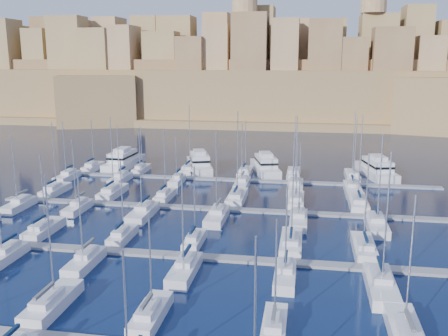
% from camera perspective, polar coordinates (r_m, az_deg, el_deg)
% --- Properties ---
extents(ground, '(600.00, 600.00, 0.00)m').
position_cam_1_polar(ground, '(79.43, -1.13, -6.97)').
color(ground, black).
rests_on(ground, ground).
extents(pontoon_mid_near, '(84.00, 2.00, 0.40)m').
position_cam_1_polar(pontoon_mid_near, '(68.38, -3.03, -10.09)').
color(pontoon_mid_near, slate).
rests_on(pontoon_mid_near, ground).
extents(pontoon_mid_far, '(84.00, 2.00, 0.40)m').
position_cam_1_polar(pontoon_mid_far, '(88.72, 0.07, -4.74)').
color(pontoon_mid_far, slate).
rests_on(pontoon_mid_far, ground).
extents(pontoon_far, '(84.00, 2.00, 0.40)m').
position_cam_1_polar(pontoon_far, '(109.70, 1.97, -1.39)').
color(pontoon_far, slate).
rests_on(pontoon_far, ground).
extents(sailboat_2, '(2.85, 9.50, 15.03)m').
position_cam_1_polar(sailboat_2, '(58.28, -19.08, -14.36)').
color(sailboat_2, silver).
rests_on(sailboat_2, ground).
extents(sailboat_3, '(2.52, 8.40, 11.57)m').
position_cam_1_polar(sailboat_3, '(53.72, -8.40, -16.23)').
color(sailboat_3, silver).
rests_on(sailboat_3, ground).
extents(sailboat_4, '(2.32, 7.73, 11.89)m').
position_cam_1_polar(sailboat_4, '(51.30, 5.76, -17.63)').
color(sailboat_4, silver).
rests_on(sailboat_4, ground).
extents(sailboat_5, '(2.92, 9.72, 14.52)m').
position_cam_1_polar(sailboat_5, '(53.01, 20.05, -17.27)').
color(sailboat_5, silver).
rests_on(sailboat_5, ground).
extents(sailboat_13, '(2.73, 9.11, 12.59)m').
position_cam_1_polar(sailboat_13, '(81.87, -19.89, -6.59)').
color(sailboat_13, silver).
rests_on(sailboat_13, ground).
extents(sailboat_14, '(2.33, 7.78, 12.17)m').
position_cam_1_polar(sailboat_14, '(75.94, -11.54, -7.58)').
color(sailboat_14, silver).
rests_on(sailboat_14, ground).
extents(sailboat_15, '(2.22, 7.40, 11.87)m').
position_cam_1_polar(sailboat_15, '(72.68, -3.41, -8.27)').
color(sailboat_15, silver).
rests_on(sailboat_15, ground).
extents(sailboat_16, '(3.00, 9.99, 15.63)m').
position_cam_1_polar(sailboat_16, '(72.19, 7.68, -8.46)').
color(sailboat_16, silver).
rests_on(sailboat_16, ground).
extents(sailboat_17, '(2.92, 9.75, 14.08)m').
position_cam_1_polar(sailboat_17, '(72.54, 15.70, -8.74)').
color(sailboat_17, silver).
rests_on(sailboat_17, ground).
extents(sailboat_19, '(2.57, 8.56, 13.46)m').
position_cam_1_polar(sailboat_19, '(73.27, -23.76, -9.15)').
color(sailboat_19, silver).
rests_on(sailboat_19, ground).
extents(sailboat_20, '(2.56, 8.52, 13.05)m').
position_cam_1_polar(sailboat_20, '(67.93, -15.60, -10.23)').
color(sailboat_20, silver).
rests_on(sailboat_20, ground).
extents(sailboat_21, '(2.74, 9.15, 13.48)m').
position_cam_1_polar(sailboat_21, '(63.38, -4.51, -11.46)').
color(sailboat_21, silver).
rests_on(sailboat_21, ground).
extents(sailboat_22, '(2.51, 8.38, 12.30)m').
position_cam_1_polar(sailboat_22, '(62.10, 7.00, -12.06)').
color(sailboat_22, silver).
rests_on(sailboat_22, ground).
extents(sailboat_23, '(3.14, 10.45, 16.86)m').
position_cam_1_polar(sailboat_23, '(61.77, 17.48, -12.65)').
color(sailboat_23, silver).
rests_on(sailboat_23, ground).
extents(sailboat_24, '(2.69, 8.96, 14.49)m').
position_cam_1_polar(sailboat_24, '(104.83, -18.74, -2.41)').
color(sailboat_24, silver).
rests_on(sailboat_24, ground).
extents(sailboat_25, '(2.98, 9.93, 15.85)m').
position_cam_1_polar(sailboat_25, '(100.25, -12.63, -2.69)').
color(sailboat_25, silver).
rests_on(sailboat_25, ground).
extents(sailboat_26, '(2.43, 8.08, 13.64)m').
position_cam_1_polar(sailboat_26, '(95.90, -6.79, -3.18)').
color(sailboat_26, silver).
rests_on(sailboat_26, ground).
extents(sailboat_27, '(3.07, 10.23, 17.26)m').
position_cam_1_polar(sailboat_27, '(94.04, 1.47, -3.38)').
color(sailboat_27, silver).
rests_on(sailboat_27, ground).
extents(sailboat_28, '(2.90, 9.65, 13.75)m').
position_cam_1_polar(sailboat_28, '(92.93, 8.22, -3.72)').
color(sailboat_28, silver).
rests_on(sailboat_28, ground).
extents(sailboat_29, '(3.18, 10.62, 16.92)m').
position_cam_1_polar(sailboat_29, '(93.84, 15.06, -3.84)').
color(sailboat_29, silver).
rests_on(sailboat_29, ground).
extents(sailboat_30, '(2.56, 8.53, 13.75)m').
position_cam_1_polar(sailboat_30, '(96.75, -22.36, -3.90)').
color(sailboat_30, silver).
rests_on(sailboat_30, ground).
extents(sailboat_31, '(2.46, 8.21, 13.27)m').
position_cam_1_polar(sailboat_31, '(91.59, -16.38, -4.36)').
color(sailboat_31, silver).
rests_on(sailboat_31, ground).
extents(sailboat_32, '(3.05, 10.18, 15.05)m').
position_cam_1_polar(sailboat_32, '(86.12, -9.24, -5.04)').
color(sailboat_32, silver).
rests_on(sailboat_32, ground).
extents(sailboat_33, '(2.91, 9.71, 15.31)m').
position_cam_1_polar(sailboat_33, '(83.21, -0.80, -5.50)').
color(sailboat_33, silver).
rests_on(sailboat_33, ground).
extents(sailboat_34, '(2.74, 9.15, 13.79)m').
position_cam_1_polar(sailboat_34, '(82.24, 8.51, -5.88)').
color(sailboat_34, silver).
rests_on(sailboat_34, ground).
extents(sailboat_35, '(3.00, 9.99, 15.58)m').
position_cam_1_polar(sailboat_35, '(82.61, 17.02, -6.20)').
color(sailboat_35, silver).
rests_on(sailboat_35, ground).
extents(sailboat_36, '(2.56, 8.52, 12.45)m').
position_cam_1_polar(sailboat_36, '(124.56, -14.76, 0.12)').
color(sailboat_36, silver).
rests_on(sailboat_36, ground).
extents(sailboat_37, '(2.37, 7.89, 11.03)m').
position_cam_1_polar(sailboat_37, '(119.77, -9.44, -0.13)').
color(sailboat_37, silver).
rests_on(sailboat_37, ground).
extents(sailboat_38, '(3.04, 10.14, 16.06)m').
position_cam_1_polar(sailboat_38, '(117.62, -3.98, -0.19)').
color(sailboat_38, silver).
rests_on(sailboat_38, ground).
extents(sailboat_39, '(2.75, 9.16, 13.11)m').
position_cam_1_polar(sailboat_39, '(114.83, 2.41, -0.50)').
color(sailboat_39, silver).
rests_on(sailboat_39, ground).
extents(sailboat_40, '(3.03, 10.10, 14.01)m').
position_cam_1_polar(sailboat_40, '(114.47, 8.00, -0.64)').
color(sailboat_40, silver).
rests_on(sailboat_40, ground).
extents(sailboat_41, '(2.95, 9.83, 15.84)m').
position_cam_1_polar(sailboat_41, '(114.76, 14.44, -0.88)').
color(sailboat_41, silver).
rests_on(sailboat_41, ground).
extents(sailboat_42, '(2.65, 8.82, 13.45)m').
position_cam_1_polar(sailboat_42, '(115.96, -17.46, -0.94)').
color(sailboat_42, silver).
rests_on(sailboat_42, ground).
extents(sailboat_43, '(2.68, 8.93, 12.91)m').
position_cam_1_polar(sailboat_43, '(110.89, -11.77, -1.22)').
color(sailboat_43, silver).
rests_on(sailboat_43, ground).
extents(sailboat_44, '(2.24, 7.45, 10.31)m').
position_cam_1_polar(sailboat_44, '(107.70, -5.37, -1.43)').
color(sailboat_44, silver).
rests_on(sailboat_44, ground).
extents(sailboat_45, '(2.66, 8.86, 13.65)m').
position_cam_1_polar(sailboat_45, '(104.34, 2.07, -1.81)').
color(sailboat_45, silver).
rests_on(sailboat_45, ground).
extents(sailboat_46, '(3.11, 10.38, 15.58)m').
position_cam_1_polar(sailboat_46, '(102.80, 8.14, -2.13)').
color(sailboat_46, silver).
rests_on(sailboat_46, ground).
extents(sailboat_47, '(3.16, 10.54, 15.78)m').
position_cam_1_polar(sailboat_47, '(103.13, 14.50, -2.36)').
color(sailboat_47, silver).
rests_on(sailboat_47, ground).
extents(motor_yacht_a, '(5.76, 16.65, 5.25)m').
position_cam_1_polar(motor_yacht_a, '(125.80, -11.41, 0.87)').
color(motor_yacht_a, silver).
rests_on(motor_yacht_a, ground).
extents(motor_yacht_b, '(9.50, 16.77, 5.25)m').
position_cam_1_polar(motor_yacht_b, '(120.18, -2.84, 0.56)').
color(motor_yacht_b, silver).
rests_on(motor_yacht_b, ground).
extents(motor_yacht_c, '(8.63, 16.18, 5.25)m').
position_cam_1_polar(motor_yacht_c, '(117.57, 4.76, 0.27)').
color(motor_yacht_c, silver).
rests_on(motor_yacht_c, ground).
extents(motor_yacht_d, '(8.57, 17.45, 5.25)m').
position_cam_1_polar(motor_yacht_d, '(118.83, 17.03, -0.11)').
color(motor_yacht_d, silver).
rests_on(motor_yacht_d, ground).
extents(fortified_city, '(460.00, 108.95, 59.52)m').
position_cam_1_polar(fortified_city, '(229.61, 6.11, 9.43)').
color(fortified_city, brown).
rests_on(fortified_city, ground).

